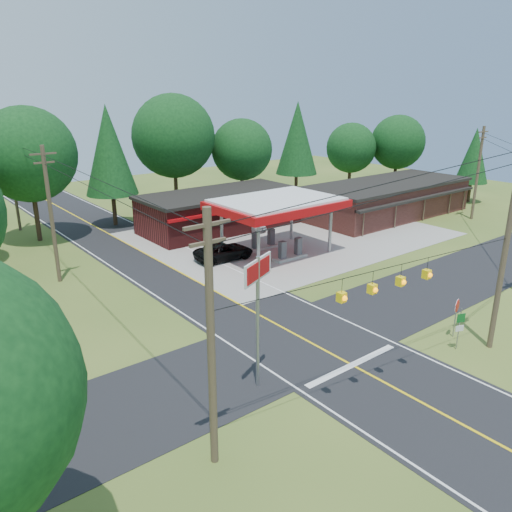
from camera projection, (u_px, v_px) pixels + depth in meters
ground at (304, 340)px, 28.54m from camera, size 120.00×120.00×0.00m
main_highway at (304, 339)px, 28.54m from camera, size 8.00×120.00×0.02m
cross_road at (304, 339)px, 28.54m from camera, size 70.00×7.00×0.02m
lane_center_yellow at (304, 339)px, 28.53m from camera, size 0.15×110.00×0.00m
gas_canopy at (277, 206)px, 42.16m from camera, size 10.60×7.40×4.88m
convenience_store at (221, 210)px, 50.92m from camera, size 16.40×7.55×3.80m
strip_building at (387, 199)px, 56.28m from camera, size 20.40×8.75×3.80m
utility_pole_near_right at (506, 245)px, 25.85m from camera, size 1.80×0.30×11.50m
utility_pole_near_left at (211, 340)px, 17.59m from camera, size 1.80×0.30×10.00m
utility_pole_far_left at (51, 213)px, 35.59m from camera, size 1.80×0.30×10.00m
utility_pole_far_right at (478, 172)px, 53.57m from camera, size 1.80×0.30×10.00m
utility_pole_north at (13, 184)px, 49.27m from camera, size 0.30×0.30×9.50m
overhead_beacons at (388, 270)px, 21.52m from camera, size 17.04×2.04×1.03m
treeline_backdrop at (128, 162)px, 44.53m from camera, size 70.27×51.59×13.30m
suv_car at (224, 252)px, 41.76m from camera, size 5.42×5.42×1.41m
sedan_car at (252, 224)px, 50.57m from camera, size 3.68×3.68×1.24m
big_stop_sign at (258, 292)px, 22.56m from camera, size 2.26×1.08×6.58m
octagonal_stop_sign at (457, 309)px, 28.31m from camera, size 0.80×0.28×2.37m
route_sign_post at (460, 325)px, 26.99m from camera, size 0.48×0.21×2.47m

